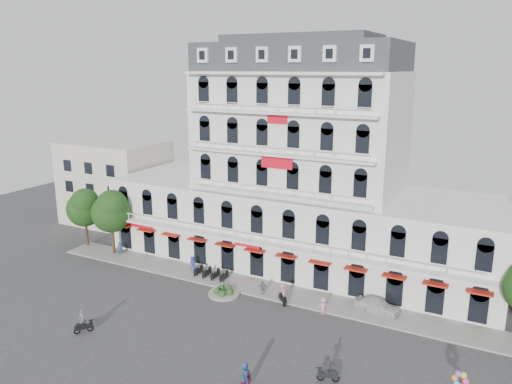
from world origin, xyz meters
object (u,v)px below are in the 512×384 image
at_px(parked_car, 377,305).
at_px(rider_center, 282,293).
at_px(rider_west, 83,322).
at_px(rider_east, 245,377).
at_px(rider_northeast, 328,369).

distance_m(parked_car, rider_center, 8.98).
height_order(rider_west, rider_center, rider_west).
xyz_separation_m(rider_east, rider_center, (-3.28, 13.52, -0.06)).
xyz_separation_m(rider_west, rider_center, (13.05, 12.95, 0.14)).
bearing_deg(rider_northeast, parked_car, -110.62).
xyz_separation_m(rider_northeast, rider_center, (-8.15, 9.68, 0.14)).
bearing_deg(rider_northeast, rider_east, 19.79).
distance_m(rider_west, rider_northeast, 21.45).
height_order(parked_car, rider_northeast, rider_northeast).
bearing_deg(rider_west, rider_center, -8.52).
height_order(rider_west, rider_east, rider_east).
relative_size(parked_car, rider_northeast, 2.11).
distance_m(parked_car, rider_east, 16.96).
height_order(parked_car, rider_center, rider_center).
bearing_deg(parked_car, rider_east, 169.03).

